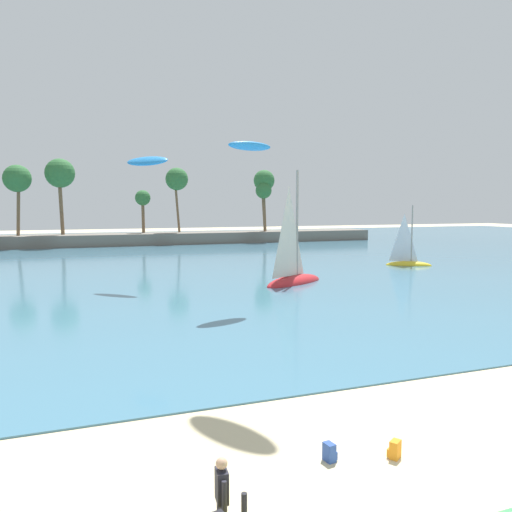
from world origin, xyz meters
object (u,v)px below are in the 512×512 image
Objects in this scene: sailboat_mid_bay at (408,260)px; sailboat_toward_headland at (293,273)px; backpack_near_kite at (395,450)px; backpack_by_trailer at (330,452)px; kite_aloft_drifting_left at (250,146)px; person_rigging_by_gear at (222,499)px; kite_aloft_high_over_bay at (147,161)px.

sailboat_toward_headland reaches higher than sailboat_mid_bay.
backpack_near_kite is 27.42m from sailboat_toward_headland.
backpack_by_trailer is 0.14× the size of kite_aloft_drifting_left.
sailboat_toward_headland is at bearing 67.05° from backpack_by_trailer.
sailboat_mid_bay is at bearing 48.88° from person_rigging_by_gear.
sailboat_toward_headland reaches higher than backpack_by_trailer.
sailboat_mid_bay is 2.05× the size of kite_aloft_drifting_left.
sailboat_mid_bay is (29.87, 34.21, -0.25)m from person_rigging_by_gear.
person_rigging_by_gear is 0.47× the size of kite_aloft_high_over_bay.
backpack_near_kite is at bearing 18.57° from person_rigging_by_gear.
sailboat_toward_headland is 2.96× the size of kite_aloft_drifting_left.
person_rigging_by_gear is 23.60m from kite_aloft_drifting_left.
kite_aloft_high_over_bay is at bearing -172.02° from sailboat_mid_bay.
sailboat_mid_bay is 28.04m from kite_aloft_high_over_bay.
kite_aloft_high_over_bay reaches higher than sailboat_toward_headland.
person_rigging_by_gear is 0.18× the size of sailboat_toward_headland.
sailboat_mid_bay reaches higher than backpack_near_kite.
kite_aloft_drifting_left is at bearing 68.76° from person_rigging_by_gear.
sailboat_mid_bay is 27.37m from kite_aloft_drifting_left.
backpack_near_kite and backpack_by_trailer have the same top height.
kite_aloft_drifting_left is at bearing -131.12° from sailboat_toward_headland.
person_rigging_by_gear is 45.41m from sailboat_mid_bay.
person_rigging_by_gear is at bearing 127.47° from kite_aloft_high_over_bay.
sailboat_toward_headland is at bearing -152.23° from kite_aloft_high_over_bay.
sailboat_mid_bay is 0.69× the size of sailboat_toward_headland.
kite_aloft_drifting_left reaches higher than sailboat_mid_bay.
backpack_by_trailer is (-1.53, 0.43, 0.00)m from backpack_near_kite.
kite_aloft_high_over_bay reaches higher than person_rigging_by_gear.
sailboat_mid_bay is 17.21m from sailboat_toward_headland.
kite_aloft_drifting_left is (4.48, -10.05, 0.20)m from kite_aloft_high_over_bay.
person_rigging_by_gear is 3.78× the size of backpack_by_trailer.
backpack_near_kite is 41.10m from sailboat_mid_bay.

